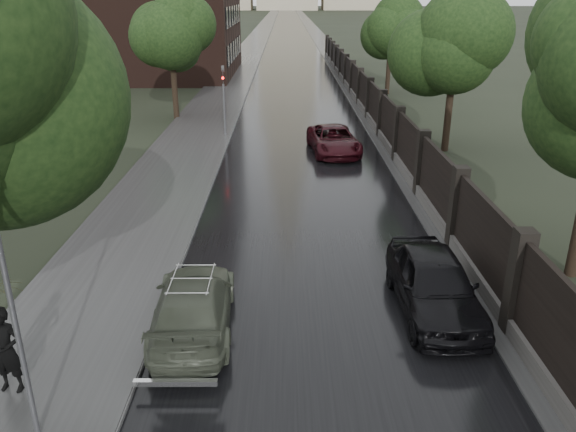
# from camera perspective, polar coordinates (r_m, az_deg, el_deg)

# --- Properties ---
(road) EXTENTS (8.00, 420.00, 0.02)m
(road) POSITION_cam_1_polar(r_m,az_deg,el_deg) (196.76, 0.01, 19.42)
(road) COLOR black
(road) RESTS_ON ground
(sidewalk_left) EXTENTS (4.00, 420.00, 0.16)m
(sidewalk_left) POSITION_cam_1_polar(r_m,az_deg,el_deg) (196.82, -1.85, 19.43)
(sidewalk_left) COLOR #2D2D2D
(sidewalk_left) RESTS_ON ground
(verge_right) EXTENTS (3.00, 420.00, 0.08)m
(verge_right) POSITION_cam_1_polar(r_m,az_deg,el_deg) (196.86, 1.70, 19.42)
(verge_right) COLOR #2D2D2D
(verge_right) RESTS_ON ground
(fence_right) EXTENTS (0.45, 75.72, 2.70)m
(fence_right) POSITION_cam_1_polar(r_m,az_deg,el_deg) (39.57, 7.84, 11.77)
(fence_right) COLOR #383533
(fence_right) RESTS_ON ground
(tree_left_far) EXTENTS (4.25, 4.25, 7.39)m
(tree_left_far) POSITION_cam_1_polar(r_m,az_deg,el_deg) (37.38, -11.83, 17.50)
(tree_left_far) COLOR black
(tree_left_far) RESTS_ON ground
(tree_right_b) EXTENTS (4.08, 4.08, 7.01)m
(tree_right_b) POSITION_cam_1_polar(r_m,az_deg,el_deg) (29.93, 16.58, 15.60)
(tree_right_b) COLOR black
(tree_right_b) RESTS_ON ground
(tree_right_c) EXTENTS (4.08, 4.08, 7.01)m
(tree_right_c) POSITION_cam_1_polar(r_m,az_deg,el_deg) (47.43, 10.41, 18.04)
(tree_right_c) COLOR black
(tree_right_c) RESTS_ON ground
(lamp_post) EXTENTS (0.25, 0.12, 5.11)m
(lamp_post) POSITION_cam_1_polar(r_m,az_deg,el_deg) (10.56, -26.11, -9.01)
(lamp_post) COLOR #59595E
(lamp_post) RESTS_ON ground
(traffic_light) EXTENTS (0.16, 0.32, 4.00)m
(traffic_light) POSITION_cam_1_polar(r_m,az_deg,el_deg) (32.23, -6.54, 12.11)
(traffic_light) COLOR #59595E
(traffic_light) RESTS_ON ground
(volga_sedan) EXTENTS (2.14, 4.71, 1.34)m
(volga_sedan) POSITION_cam_1_polar(r_m,az_deg,el_deg) (13.90, -9.58, -8.89)
(volga_sedan) COLOR #42483A
(volga_sedan) RESTS_ON ground
(car_right_near) EXTENTS (1.97, 4.69, 1.58)m
(car_right_near) POSITION_cam_1_polar(r_m,az_deg,el_deg) (14.86, 14.64, -6.66)
(car_right_near) COLOR black
(car_right_near) RESTS_ON ground
(car_right_far) EXTENTS (2.76, 5.13, 1.37)m
(car_right_far) POSITION_cam_1_polar(r_m,az_deg,el_deg) (29.11, 4.67, 7.71)
(car_right_far) COLOR black
(car_right_far) RESTS_ON ground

